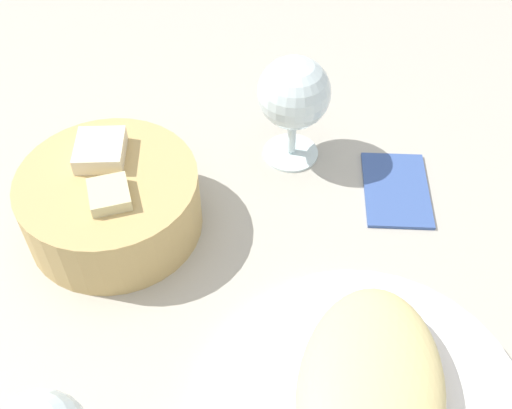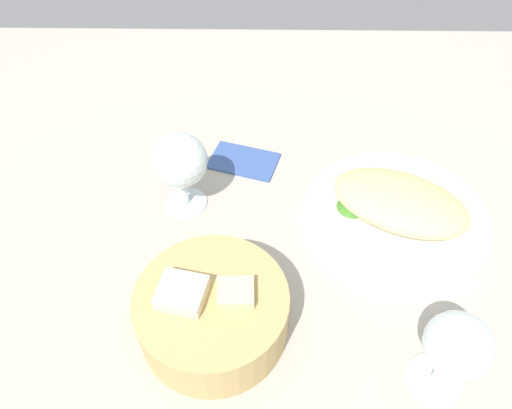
% 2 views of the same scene
% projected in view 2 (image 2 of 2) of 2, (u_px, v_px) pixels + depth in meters
% --- Properties ---
extents(ground_plane, '(1.40, 1.40, 0.02)m').
position_uv_depth(ground_plane, '(302.00, 289.00, 0.63)').
color(ground_plane, '#AFA99A').
extents(plate, '(0.27, 0.27, 0.01)m').
position_uv_depth(plate, '(395.00, 216.00, 0.69)').
color(plate, white).
rests_on(plate, ground_plane).
extents(omelette, '(0.23, 0.19, 0.05)m').
position_uv_depth(omelette, '(400.00, 202.00, 0.67)').
color(omelette, '#E5CE85').
rests_on(omelette, plate).
extents(lettuce_garnish, '(0.05, 0.05, 0.02)m').
position_uv_depth(lettuce_garnish, '(353.00, 204.00, 0.69)').
color(lettuce_garnish, '#407D29').
rests_on(lettuce_garnish, plate).
extents(bread_basket, '(0.18, 0.18, 0.09)m').
position_uv_depth(bread_basket, '(212.00, 311.00, 0.55)').
color(bread_basket, tan).
rests_on(bread_basket, ground_plane).
extents(wine_glass_near, '(0.08, 0.08, 0.13)m').
position_uv_depth(wine_glass_near, '(180.00, 163.00, 0.66)').
color(wine_glass_near, silver).
rests_on(wine_glass_near, ground_plane).
extents(wine_glass_far, '(0.07, 0.07, 0.12)m').
position_uv_depth(wine_glass_far, '(456.00, 348.00, 0.48)').
color(wine_glass_far, silver).
rests_on(wine_glass_far, ground_plane).
extents(folded_napkin, '(0.13, 0.10, 0.01)m').
position_uv_depth(folded_napkin, '(244.00, 160.00, 0.78)').
color(folded_napkin, '#395596').
rests_on(folded_napkin, ground_plane).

